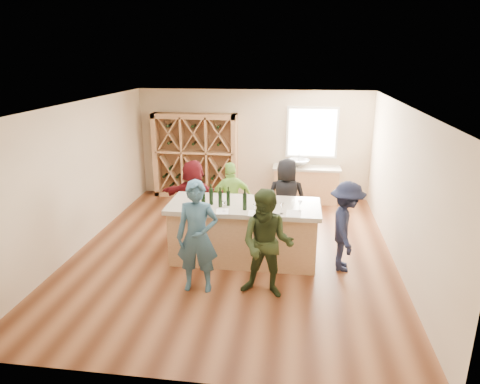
# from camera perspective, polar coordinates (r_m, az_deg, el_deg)

# --- Properties ---
(floor) EXTENTS (6.00, 7.00, 0.10)m
(floor) POSITION_cam_1_polar(r_m,az_deg,el_deg) (8.39, -0.87, -8.22)
(floor) COLOR brown
(floor) RESTS_ON ground
(ceiling) EXTENTS (6.00, 7.00, 0.10)m
(ceiling) POSITION_cam_1_polar(r_m,az_deg,el_deg) (7.57, -0.97, 11.90)
(ceiling) COLOR white
(ceiling) RESTS_ON ground
(wall_back) EXTENTS (6.00, 0.10, 2.80)m
(wall_back) POSITION_cam_1_polar(r_m,az_deg,el_deg) (11.28, 1.80, 6.42)
(wall_back) COLOR beige
(wall_back) RESTS_ON ground
(wall_front) EXTENTS (6.00, 0.10, 2.80)m
(wall_front) POSITION_cam_1_polar(r_m,az_deg,el_deg) (4.63, -7.64, -11.19)
(wall_front) COLOR beige
(wall_front) RESTS_ON ground
(wall_left) EXTENTS (0.10, 7.00, 2.80)m
(wall_left) POSITION_cam_1_polar(r_m,az_deg,el_deg) (8.83, -20.90, 2.00)
(wall_left) COLOR beige
(wall_left) RESTS_ON ground
(wall_right) EXTENTS (0.10, 7.00, 2.80)m
(wall_right) POSITION_cam_1_polar(r_m,az_deg,el_deg) (8.00, 21.21, 0.39)
(wall_right) COLOR beige
(wall_right) RESTS_ON ground
(window_frame) EXTENTS (1.30, 0.06, 1.30)m
(window_frame) POSITION_cam_1_polar(r_m,az_deg,el_deg) (11.08, 9.58, 7.82)
(window_frame) COLOR white
(window_frame) RESTS_ON wall_back
(window_pane) EXTENTS (1.18, 0.01, 1.18)m
(window_pane) POSITION_cam_1_polar(r_m,az_deg,el_deg) (11.05, 9.59, 7.79)
(window_pane) COLOR white
(window_pane) RESTS_ON wall_back
(wine_rack) EXTENTS (2.20, 0.45, 2.20)m
(wine_rack) POSITION_cam_1_polar(r_m,az_deg,el_deg) (11.32, -5.96, 4.83)
(wine_rack) COLOR tan
(wine_rack) RESTS_ON floor
(back_counter_base) EXTENTS (1.60, 0.58, 0.86)m
(back_counter_base) POSITION_cam_1_polar(r_m,az_deg,el_deg) (11.12, 8.76, 0.90)
(back_counter_base) COLOR tan
(back_counter_base) RESTS_ON floor
(back_counter_top) EXTENTS (1.70, 0.62, 0.06)m
(back_counter_top) POSITION_cam_1_polar(r_m,az_deg,el_deg) (11.00, 8.87, 3.19)
(back_counter_top) COLOR #B1A591
(back_counter_top) RESTS_ON back_counter_base
(sink) EXTENTS (0.54, 0.54, 0.19)m
(sink) POSITION_cam_1_polar(r_m,az_deg,el_deg) (10.96, 7.85, 3.86)
(sink) COLOR silver
(sink) RESTS_ON back_counter_top
(faucet) EXTENTS (0.02, 0.02, 0.30)m
(faucet) POSITION_cam_1_polar(r_m,az_deg,el_deg) (11.12, 7.87, 4.36)
(faucet) COLOR silver
(faucet) RESTS_ON back_counter_top
(tasting_counter_base) EXTENTS (2.60, 1.00, 1.00)m
(tasting_counter_base) POSITION_cam_1_polar(r_m,az_deg,el_deg) (7.89, 0.53, -5.57)
(tasting_counter_base) COLOR tan
(tasting_counter_base) RESTS_ON floor
(tasting_counter_top) EXTENTS (2.72, 1.12, 0.08)m
(tasting_counter_top) POSITION_cam_1_polar(r_m,az_deg,el_deg) (7.69, 0.54, -1.88)
(tasting_counter_top) COLOR #B1A591
(tasting_counter_top) RESTS_ON tasting_counter_base
(wine_bottle_a) EXTENTS (0.09, 0.09, 0.28)m
(wine_bottle_a) POSITION_cam_1_polar(r_m,az_deg,el_deg) (7.59, -5.75, -0.79)
(wine_bottle_a) COLOR black
(wine_bottle_a) RESTS_ON tasting_counter_top
(wine_bottle_b) EXTENTS (0.08, 0.08, 0.30)m
(wine_bottle_b) POSITION_cam_1_polar(r_m,az_deg,el_deg) (7.52, -4.92, -0.87)
(wine_bottle_b) COLOR black
(wine_bottle_b) RESTS_ON tasting_counter_top
(wine_bottle_c) EXTENTS (0.10, 0.10, 0.30)m
(wine_bottle_c) POSITION_cam_1_polar(r_m,az_deg,el_deg) (7.62, -3.87, -0.61)
(wine_bottle_c) COLOR black
(wine_bottle_c) RESTS_ON tasting_counter_top
(wine_bottle_d) EXTENTS (0.09, 0.09, 0.28)m
(wine_bottle_d) POSITION_cam_1_polar(r_m,az_deg,el_deg) (7.49, -2.66, -0.97)
(wine_bottle_d) COLOR black
(wine_bottle_d) RESTS_ON tasting_counter_top
(wine_bottle_e) EXTENTS (0.08, 0.08, 0.27)m
(wine_bottle_e) POSITION_cam_1_polar(r_m,az_deg,el_deg) (7.56, -1.57, -0.85)
(wine_bottle_e) COLOR black
(wine_bottle_e) RESTS_ON tasting_counter_top
(wine_glass_a) EXTENTS (0.07, 0.07, 0.17)m
(wine_glass_a) POSITION_cam_1_polar(r_m,az_deg,el_deg) (7.29, -2.14, -1.98)
(wine_glass_a) COLOR white
(wine_glass_a) RESTS_ON tasting_counter_top
(wine_glass_b) EXTENTS (0.06, 0.06, 0.16)m
(wine_glass_b) POSITION_cam_1_polar(r_m,az_deg,el_deg) (7.17, 1.99, -2.35)
(wine_glass_b) COLOR white
(wine_glass_b) RESTS_ON tasting_counter_top
(wine_glass_c) EXTENTS (0.08, 0.08, 0.20)m
(wine_glass_c) POSITION_cam_1_polar(r_m,az_deg,el_deg) (7.21, 5.59, -2.16)
(wine_glass_c) COLOR white
(wine_glass_c) RESTS_ON tasting_counter_top
(wine_glass_d) EXTENTS (0.07, 0.07, 0.17)m
(wine_glass_d) POSITION_cam_1_polar(r_m,az_deg,el_deg) (7.49, 3.71, -1.43)
(wine_glass_d) COLOR white
(wine_glass_d) RESTS_ON tasting_counter_top
(wine_glass_e) EXTENTS (0.07, 0.07, 0.19)m
(wine_glass_e) POSITION_cam_1_polar(r_m,az_deg,el_deg) (7.36, 7.98, -1.87)
(wine_glass_e) COLOR white
(wine_glass_e) RESTS_ON tasting_counter_top
(tasting_menu_a) EXTENTS (0.25, 0.32, 0.00)m
(tasting_menu_a) POSITION_cam_1_polar(r_m,az_deg,el_deg) (7.32, -2.37, -2.59)
(tasting_menu_a) COLOR white
(tasting_menu_a) RESTS_ON tasting_counter_top
(tasting_menu_b) EXTENTS (0.23, 0.30, 0.00)m
(tasting_menu_b) POSITION_cam_1_polar(r_m,az_deg,el_deg) (7.23, 1.96, -2.84)
(tasting_menu_b) COLOR white
(tasting_menu_b) RESTS_ON tasting_counter_top
(tasting_menu_c) EXTENTS (0.25, 0.34, 0.00)m
(tasting_menu_c) POSITION_cam_1_polar(r_m,az_deg,el_deg) (7.27, 7.17, -2.85)
(tasting_menu_c) COLOR white
(tasting_menu_c) RESTS_ON tasting_counter_top
(person_near_left) EXTENTS (0.69, 0.52, 1.83)m
(person_near_left) POSITION_cam_1_polar(r_m,az_deg,el_deg) (6.76, -5.70, -5.98)
(person_near_left) COLOR #335972
(person_near_left) RESTS_ON floor
(person_near_right) EXTENTS (0.90, 0.58, 1.74)m
(person_near_right) POSITION_cam_1_polar(r_m,az_deg,el_deg) (6.60, 3.64, -6.97)
(person_near_right) COLOR #263319
(person_near_right) RESTS_ON floor
(person_server) EXTENTS (0.52, 1.05, 1.60)m
(person_server) POSITION_cam_1_polar(r_m,az_deg,el_deg) (7.63, 13.94, -4.49)
(person_server) COLOR #191E38
(person_server) RESTS_ON floor
(person_far_mid) EXTENTS (1.04, 0.80, 1.58)m
(person_far_mid) POSITION_cam_1_polar(r_m,az_deg,el_deg) (8.77, -1.17, -1.08)
(person_far_mid) COLOR #8CC64C
(person_far_mid) RESTS_ON floor
(person_far_right) EXTENTS (0.82, 0.54, 1.68)m
(person_far_right) POSITION_cam_1_polar(r_m,az_deg,el_deg) (8.72, 6.17, -0.95)
(person_far_right) COLOR black
(person_far_right) RESTS_ON floor
(person_far_left) EXTENTS (1.51, 0.61, 1.60)m
(person_far_left) POSITION_cam_1_polar(r_m,az_deg,el_deg) (8.96, -6.15, -0.69)
(person_far_left) COLOR #590F14
(person_far_left) RESTS_ON floor
(wine_bottle_f) EXTENTS (0.07, 0.07, 0.30)m
(wine_bottle_f) POSITION_cam_1_polar(r_m,az_deg,el_deg) (7.34, 0.64, -1.28)
(wine_bottle_f) COLOR black
(wine_bottle_f) RESTS_ON tasting_counter_top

